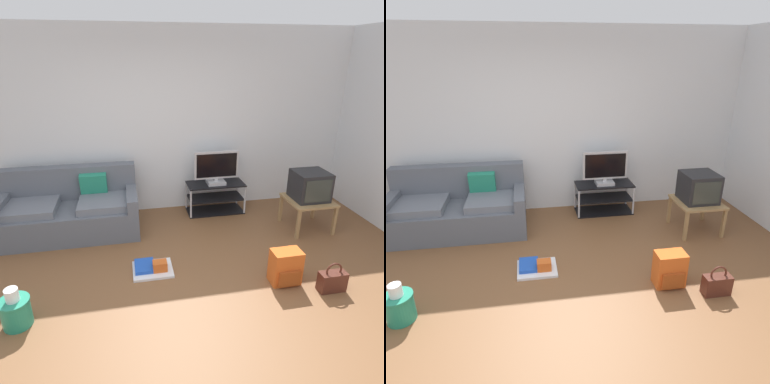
{
  "view_description": "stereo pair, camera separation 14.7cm",
  "coord_description": "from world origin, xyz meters",
  "views": [
    {
      "loc": [
        -0.45,
        -2.53,
        2.29
      ],
      "look_at": [
        0.29,
        1.17,
        0.75
      ],
      "focal_mm": 31.33,
      "sensor_mm": 36.0,
      "label": 1
    },
    {
      "loc": [
        -0.31,
        -2.55,
        2.29
      ],
      "look_at": [
        0.29,
        1.17,
        0.75
      ],
      "focal_mm": 31.33,
      "sensor_mm": 36.0,
      "label": 2
    }
  ],
  "objects": [
    {
      "name": "cleaning_bucket",
      "position": [
        -1.54,
        0.13,
        0.16
      ],
      "size": [
        0.27,
        0.27,
        0.39
      ],
      "color": "#238466",
      "rests_on": "ground_plane"
    },
    {
      "name": "couch",
      "position": [
        -1.26,
        1.88,
        0.32
      ],
      "size": [
        1.82,
        0.86,
        0.86
      ],
      "color": "#565B66",
      "rests_on": "ground_plane"
    },
    {
      "name": "wall_back",
      "position": [
        0.0,
        2.45,
        1.35
      ],
      "size": [
        9.0,
        0.1,
        2.7
      ],
      "primitive_type": "cube",
      "color": "silver",
      "rests_on": "ground_plane"
    },
    {
      "name": "floor_tray",
      "position": [
        -0.27,
        0.71,
        0.04
      ],
      "size": [
        0.45,
        0.37,
        0.14
      ],
      "color": "silver",
      "rests_on": "ground_plane"
    },
    {
      "name": "tv_stand",
      "position": [
        0.85,
        2.11,
        0.23
      ],
      "size": [
        0.87,
        0.41,
        0.47
      ],
      "color": "black",
      "rests_on": "ground_plane"
    },
    {
      "name": "crt_tv",
      "position": [
        1.97,
        1.34,
        0.64
      ],
      "size": [
        0.45,
        0.44,
        0.39
      ],
      "color": "#232326",
      "rests_on": "side_table"
    },
    {
      "name": "handbag",
      "position": [
        1.54,
        -0.0,
        0.12
      ],
      "size": [
        0.28,
        0.13,
        0.33
      ],
      "rotation": [
        0.0,
        0.0,
        -0.17
      ],
      "color": "#4C2319",
      "rests_on": "ground_plane"
    },
    {
      "name": "ground_plane",
      "position": [
        0.0,
        0.0,
        -0.01
      ],
      "size": [
        9.0,
        9.8,
        0.02
      ],
      "primitive_type": "cube",
      "color": "brown"
    },
    {
      "name": "side_table",
      "position": [
        1.97,
        1.33,
        0.38
      ],
      "size": [
        0.59,
        0.59,
        0.44
      ],
      "color": "#9E7A4C",
      "rests_on": "ground_plane"
    },
    {
      "name": "backpack",
      "position": [
        1.12,
        0.23,
        0.19
      ],
      "size": [
        0.32,
        0.27,
        0.38
      ],
      "rotation": [
        0.0,
        0.0,
        -0.08
      ],
      "color": "#CC561E",
      "rests_on": "ground_plane"
    },
    {
      "name": "flat_tv",
      "position": [
        0.85,
        2.09,
        0.72
      ],
      "size": [
        0.68,
        0.22,
        0.51
      ],
      "color": "#B2B2B7",
      "rests_on": "tv_stand"
    }
  ]
}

